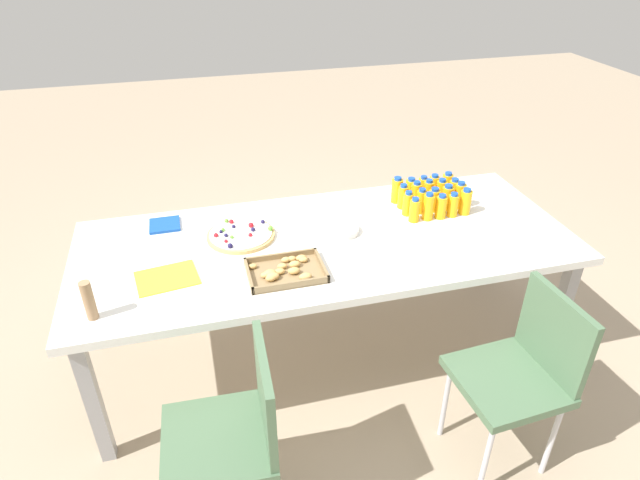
% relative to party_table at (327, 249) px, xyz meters
% --- Properties ---
extents(ground_plane, '(12.00, 12.00, 0.00)m').
position_rel_party_table_xyz_m(ground_plane, '(0.00, 0.00, -0.67)').
color(ground_plane, tan).
extents(party_table, '(2.40, 0.97, 0.73)m').
position_rel_party_table_xyz_m(party_table, '(0.00, 0.00, 0.00)').
color(party_table, white).
rests_on(party_table, ground_plane).
extents(chair_far_right, '(0.42, 0.42, 0.83)m').
position_rel_party_table_xyz_m(chair_far_right, '(0.57, 0.83, -0.17)').
color(chair_far_right, '#4C6B4C').
rests_on(chair_far_right, ground_plane).
extents(chair_far_left, '(0.43, 0.43, 0.83)m').
position_rel_party_table_xyz_m(chair_far_left, '(-0.61, 0.82, -0.17)').
color(chair_far_left, '#4C6B4C').
rests_on(chair_far_left, ground_plane).
extents(juice_bottle_0, '(0.06, 0.06, 0.14)m').
position_rel_party_table_xyz_m(juice_bottle_0, '(-0.78, -0.29, 0.12)').
color(juice_bottle_0, '#F9AC14').
rests_on(juice_bottle_0, party_table).
extents(juice_bottle_1, '(0.06, 0.06, 0.13)m').
position_rel_party_table_xyz_m(juice_bottle_1, '(-0.70, -0.29, 0.12)').
color(juice_bottle_1, '#FAAE14').
rests_on(juice_bottle_1, party_table).
extents(juice_bottle_2, '(0.05, 0.05, 0.13)m').
position_rel_party_table_xyz_m(juice_bottle_2, '(-0.63, -0.29, 0.12)').
color(juice_bottle_2, '#FAAE14').
rests_on(juice_bottle_2, party_table).
extents(juice_bottle_3, '(0.06, 0.06, 0.13)m').
position_rel_party_table_xyz_m(juice_bottle_3, '(-0.55, -0.28, 0.12)').
color(juice_bottle_3, '#F8AE14').
rests_on(juice_bottle_3, party_table).
extents(juice_bottle_4, '(0.06, 0.06, 0.15)m').
position_rel_party_table_xyz_m(juice_bottle_4, '(-0.47, -0.29, 0.12)').
color(juice_bottle_4, '#FAAE14').
rests_on(juice_bottle_4, party_table).
extents(juice_bottle_5, '(0.06, 0.06, 0.13)m').
position_rel_party_table_xyz_m(juice_bottle_5, '(-0.78, -0.21, 0.12)').
color(juice_bottle_5, '#F9AE14').
rests_on(juice_bottle_5, party_table).
extents(juice_bottle_6, '(0.06, 0.06, 0.14)m').
position_rel_party_table_xyz_m(juice_bottle_6, '(-0.70, -0.21, 0.12)').
color(juice_bottle_6, '#FAAC14').
rests_on(juice_bottle_6, party_table).
extents(juice_bottle_7, '(0.05, 0.05, 0.15)m').
position_rel_party_table_xyz_m(juice_bottle_7, '(-0.63, -0.22, 0.12)').
color(juice_bottle_7, '#F8AE14').
rests_on(juice_bottle_7, party_table).
extents(juice_bottle_8, '(0.06, 0.06, 0.14)m').
position_rel_party_table_xyz_m(juice_bottle_8, '(-0.56, -0.22, 0.12)').
color(juice_bottle_8, '#FAAC14').
rests_on(juice_bottle_8, party_table).
extents(juice_bottle_9, '(0.05, 0.05, 0.14)m').
position_rel_party_table_xyz_m(juice_bottle_9, '(-0.48, -0.21, 0.12)').
color(juice_bottle_9, '#FAAB14').
rests_on(juice_bottle_9, party_table).
extents(juice_bottle_10, '(0.06, 0.06, 0.15)m').
position_rel_party_table_xyz_m(juice_bottle_10, '(-0.77, -0.14, 0.13)').
color(juice_bottle_10, '#FAAB14').
rests_on(juice_bottle_10, party_table).
extents(juice_bottle_11, '(0.06, 0.06, 0.14)m').
position_rel_party_table_xyz_m(juice_bottle_11, '(-0.70, -0.14, 0.12)').
color(juice_bottle_11, '#F9AB14').
rests_on(juice_bottle_11, party_table).
extents(juice_bottle_12, '(0.06, 0.06, 0.13)m').
position_rel_party_table_xyz_m(juice_bottle_12, '(-0.63, -0.14, 0.12)').
color(juice_bottle_12, '#F9AE14').
rests_on(juice_bottle_12, party_table).
extents(juice_bottle_13, '(0.05, 0.05, 0.14)m').
position_rel_party_table_xyz_m(juice_bottle_13, '(-0.55, -0.14, 0.12)').
color(juice_bottle_13, '#FAAC14').
rests_on(juice_bottle_13, party_table).
extents(juice_bottle_14, '(0.05, 0.05, 0.13)m').
position_rel_party_table_xyz_m(juice_bottle_14, '(-0.48, -0.13, 0.12)').
color(juice_bottle_14, '#FAAB14').
rests_on(juice_bottle_14, party_table).
extents(juice_bottle_15, '(0.06, 0.06, 0.14)m').
position_rel_party_table_xyz_m(juice_bottle_15, '(-0.77, -0.07, 0.12)').
color(juice_bottle_15, '#F8AE14').
rests_on(juice_bottle_15, party_table).
extents(juice_bottle_16, '(0.05, 0.05, 0.13)m').
position_rel_party_table_xyz_m(juice_bottle_16, '(-0.70, -0.06, 0.12)').
color(juice_bottle_16, '#FAAD14').
rests_on(juice_bottle_16, party_table).
extents(juice_bottle_17, '(0.06, 0.06, 0.13)m').
position_rel_party_table_xyz_m(juice_bottle_17, '(-0.63, -0.06, 0.12)').
color(juice_bottle_17, '#FAAF14').
rests_on(juice_bottle_17, party_table).
extents(juice_bottle_18, '(0.06, 0.06, 0.15)m').
position_rel_party_table_xyz_m(juice_bottle_18, '(-0.56, -0.06, 0.13)').
color(juice_bottle_18, '#F9AC14').
rests_on(juice_bottle_18, party_table).
extents(juice_bottle_19, '(0.05, 0.05, 0.13)m').
position_rel_party_table_xyz_m(juice_bottle_19, '(-0.48, -0.06, 0.12)').
color(juice_bottle_19, '#F9AB14').
rests_on(juice_bottle_19, party_table).
extents(fruit_pizza, '(0.33, 0.33, 0.05)m').
position_rel_party_table_xyz_m(fruit_pizza, '(0.40, -0.13, 0.07)').
color(fruit_pizza, tan).
rests_on(fruit_pizza, party_table).
extents(snack_tray, '(0.34, 0.24, 0.04)m').
position_rel_party_table_xyz_m(snack_tray, '(0.25, 0.23, 0.07)').
color(snack_tray, olive).
rests_on(snack_tray, party_table).
extents(plate_stack, '(0.18, 0.18, 0.03)m').
position_rel_party_table_xyz_m(plate_stack, '(-0.09, -0.05, 0.07)').
color(plate_stack, silver).
rests_on(plate_stack, party_table).
extents(napkin_stack, '(0.15, 0.15, 0.01)m').
position_rel_party_table_xyz_m(napkin_stack, '(0.76, -0.33, 0.06)').
color(napkin_stack, '#194CA5').
rests_on(napkin_stack, party_table).
extents(cardboard_tube, '(0.04, 0.04, 0.17)m').
position_rel_party_table_xyz_m(cardboard_tube, '(1.05, 0.34, 0.14)').
color(cardboard_tube, '#9E7A56').
rests_on(cardboard_tube, party_table).
extents(paper_folder, '(0.29, 0.24, 0.01)m').
position_rel_party_table_xyz_m(paper_folder, '(0.76, 0.14, 0.06)').
color(paper_folder, yellow).
rests_on(paper_folder, party_table).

